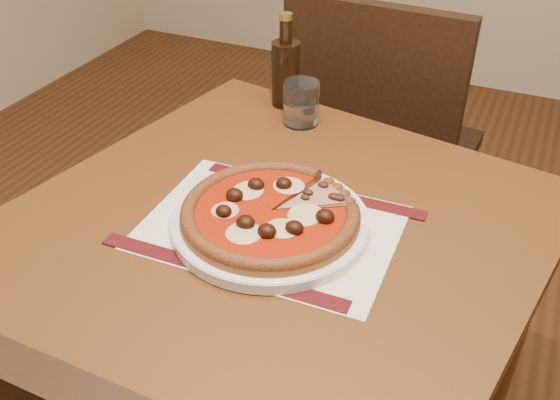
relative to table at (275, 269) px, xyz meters
The scene contains 8 objects.
table is the anchor object (origin of this frame).
chair_far 0.71m from the table, 91.31° to the left, with size 0.46×0.46×0.93m.
placemat 0.10m from the table, 89.07° to the right, with size 0.39×0.28×0.00m, color white.
plate 0.11m from the table, 89.07° to the right, with size 0.31×0.31×0.02m, color white.
pizza 0.13m from the table, 89.87° to the right, with size 0.28×0.28×0.04m.
ham_slice 0.15m from the table, 40.32° to the left, with size 0.11×0.12×0.02m.
water_glass 0.37m from the table, 105.68° to the left, with size 0.07×0.07×0.09m, color white.
bottle 0.46m from the table, 111.51° to the left, with size 0.06×0.06×0.20m.
Camera 1 is at (-0.19, -0.11, 1.35)m, focal length 40.00 mm.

